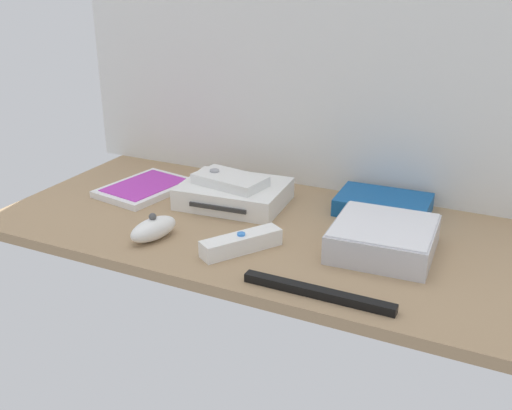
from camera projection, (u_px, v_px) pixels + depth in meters
The scene contains 10 objects.
ground_plane at pixel (256, 229), 116.24cm from camera, with size 100.00×48.00×2.00cm, color #9E7F5B.
back_wall at pixel (308, 38), 124.12cm from camera, with size 110.00×1.20×64.00cm, color silver.
game_console at pixel (234, 194), 124.75cm from camera, with size 22.25×17.81×4.40cm.
mini_computer at pixel (383, 238), 104.04cm from camera, with size 17.94×17.94×5.30cm.
game_case at pixel (145, 188), 131.87cm from camera, with size 16.60×21.01×1.56cm.
network_router at pixel (383, 205), 120.54cm from camera, with size 18.46×12.90×3.40cm.
remote_wand at pixel (241, 243), 104.90cm from camera, with size 11.04×14.39×3.40cm.
remote_nunchuk at pixel (153, 229), 109.08cm from camera, with size 6.72×10.77×5.10cm.
remote_classic_pad at pixel (230, 180), 123.02cm from camera, with size 15.48×10.17×2.40cm.
sensor_bar at pixel (318, 293), 91.02cm from camera, with size 24.00×1.80×1.40cm, color black.
Camera 1 is at (46.11, -95.11, 47.61)cm, focal length 42.47 mm.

